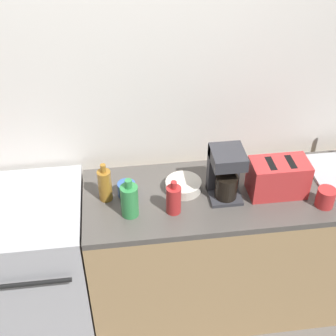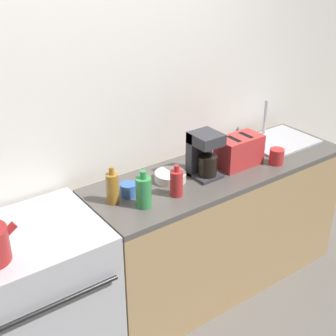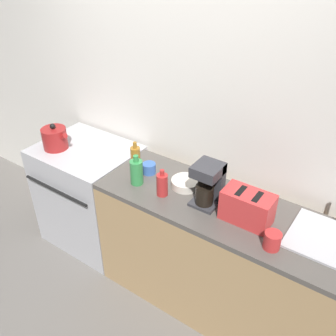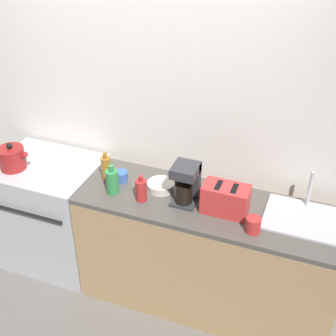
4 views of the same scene
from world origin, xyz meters
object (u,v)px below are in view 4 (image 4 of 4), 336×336
stove (53,212)px  coffee_maker (186,182)px  toaster (225,199)px  bottle_green (112,181)px  cup_red (253,225)px  bowl (161,186)px  bottle_amber (106,168)px  cup_blue (121,176)px  kettle (12,158)px  bottle_red (141,190)px

stove → coffee_maker: coffee_maker is taller
toaster → bottle_green: size_ratio=1.36×
cup_red → bowl: size_ratio=0.53×
coffee_maker → cup_red: (0.50, -0.16, -0.10)m
bottle_amber → cup_blue: bearing=7.4°
cup_blue → bowl: (0.31, 0.01, -0.01)m
bottle_green → cup_blue: (-0.01, 0.15, -0.05)m
stove → coffee_maker: size_ratio=3.21×
toaster → coffee_maker: (-0.28, 0.02, 0.05)m
cup_red → bowl: 0.75m
coffee_maker → bottle_green: coffee_maker is taller
kettle → bottle_red: bearing=-1.2°
coffee_maker → cup_blue: (-0.52, 0.06, -0.11)m
kettle → toaster: 1.65m
stove → bowl: size_ratio=4.78×
cup_red → cup_blue: bearing=168.1°
kettle → toaster: size_ratio=0.82×
kettle → bowl: 1.16m
coffee_maker → bottle_amber: bearing=176.2°
toaster → coffee_maker: 0.29m
cup_blue → cup_red: 1.04m
kettle → cup_red: size_ratio=2.38×
toaster → bottle_green: bottle_green is taller
cup_blue → stove: bearing=-178.1°
cup_blue → bottle_amber: bearing=-172.6°
stove → bottle_green: (0.65, -0.13, 0.55)m
coffee_maker → bottle_green: (-0.51, -0.10, -0.06)m
kettle → cup_blue: size_ratio=2.57×
stove → bowl: (0.95, 0.03, 0.49)m
bowl → cup_blue: bearing=-178.9°
bottle_amber → bottle_green: size_ratio=1.01×
coffee_maker → bottle_red: size_ratio=1.50×
cup_red → kettle: bearing=177.6°
bottle_amber → cup_red: bottle_amber is taller
bottle_green → toaster: bearing=5.2°
stove → kettle: (-0.20, -0.12, 0.55)m
toaster → bowl: bearing=170.1°
coffee_maker → cup_blue: size_ratio=3.02×
cup_blue → cup_red: size_ratio=0.93×
bottle_green → bottle_red: bearing=-2.0°
toaster → bottle_amber: (-0.92, 0.07, -0.01)m
bottle_red → cup_blue: (-0.23, 0.16, -0.04)m
kettle → coffee_maker: (1.36, 0.08, 0.06)m
toaster → cup_blue: bearing=174.3°
bottle_green → bowl: (0.30, 0.16, -0.07)m
stove → cup_red: size_ratio=9.00×
bottle_amber → bottle_red: bearing=-23.0°
bottle_red → cup_red: size_ratio=1.87×
coffee_maker → bottle_green: 0.52m
bowl → bottle_amber: bearing=-177.2°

